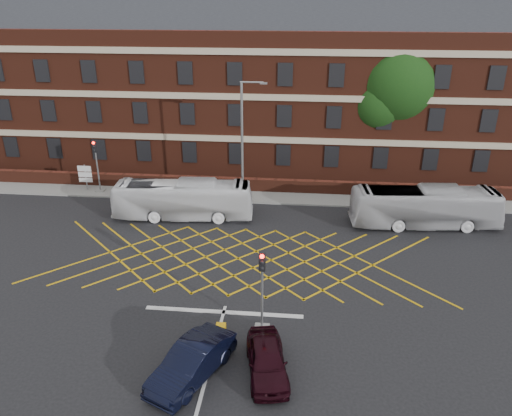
# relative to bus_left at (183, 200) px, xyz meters

# --- Properties ---
(ground) EXTENTS (120.00, 120.00, 0.00)m
(ground) POSITION_rel_bus_left_xyz_m (4.64, -7.58, -1.36)
(ground) COLOR black
(ground) RESTS_ON ground
(victorian_building) EXTENTS (51.00, 12.17, 20.40)m
(victorian_building) POSITION_rel_bus_left_xyz_m (4.88, 14.42, 6.47)
(victorian_building) COLOR #502114
(victorian_building) RESTS_ON ground
(boundary_wall) EXTENTS (56.00, 0.50, 1.10)m
(boundary_wall) POSITION_rel_bus_left_xyz_m (4.64, 5.42, -0.81)
(boundary_wall) COLOR #502115
(boundary_wall) RESTS_ON ground
(far_pavement) EXTENTS (60.00, 3.00, 0.12)m
(far_pavement) POSITION_rel_bus_left_xyz_m (4.64, 4.42, -1.30)
(far_pavement) COLOR slate
(far_pavement) RESTS_ON ground
(box_junction_hatching) EXTENTS (8.22, 8.22, 0.02)m
(box_junction_hatching) POSITION_rel_bus_left_xyz_m (4.64, -5.58, -1.35)
(box_junction_hatching) COLOR #CC990C
(box_junction_hatching) RESTS_ON ground
(stop_line) EXTENTS (8.00, 0.30, 0.02)m
(stop_line) POSITION_rel_bus_left_xyz_m (4.64, -11.08, -1.35)
(stop_line) COLOR silver
(stop_line) RESTS_ON ground
(centre_line) EXTENTS (0.15, 14.00, 0.02)m
(centre_line) POSITION_rel_bus_left_xyz_m (4.64, -17.58, -1.35)
(centre_line) COLOR silver
(centre_line) RESTS_ON ground
(bus_left) EXTENTS (9.91, 2.95, 2.72)m
(bus_left) POSITION_rel_bus_left_xyz_m (0.00, 0.00, 0.00)
(bus_left) COLOR white
(bus_left) RESTS_ON ground
(bus_right) EXTENTS (10.13, 3.13, 2.78)m
(bus_right) POSITION_rel_bus_left_xyz_m (16.66, 0.27, 0.03)
(bus_right) COLOR #BABABE
(bus_right) RESTS_ON ground
(car_navy) EXTENTS (3.33, 4.81, 1.50)m
(car_navy) POSITION_rel_bus_left_xyz_m (4.06, -15.70, -0.61)
(car_navy) COLOR black
(car_navy) RESTS_ON ground
(car_maroon) EXTENTS (2.30, 4.20, 1.35)m
(car_maroon) POSITION_rel_bus_left_xyz_m (7.14, -15.16, -0.68)
(car_maroon) COLOR black
(car_maroon) RESTS_ON ground
(deciduous_tree) EXTENTS (7.41, 7.05, 11.51)m
(deciduous_tree) POSITION_rel_bus_left_xyz_m (15.58, 10.74, 6.11)
(deciduous_tree) COLOR black
(deciduous_tree) RESTS_ON ground
(traffic_light_near) EXTENTS (0.70, 0.70, 4.27)m
(traffic_light_near) POSITION_rel_bus_left_xyz_m (6.68, -12.38, 0.40)
(traffic_light_near) COLOR slate
(traffic_light_near) RESTS_ON ground
(traffic_light_far) EXTENTS (0.70, 0.70, 4.27)m
(traffic_light_far) POSITION_rel_bus_left_xyz_m (-7.79, 4.08, 0.40)
(traffic_light_far) COLOR slate
(traffic_light_far) RESTS_ON ground
(street_lamp) EXTENTS (2.25, 1.00, 9.24)m
(street_lamp) POSITION_rel_bus_left_xyz_m (4.02, 2.25, 1.84)
(street_lamp) COLOR slate
(street_lamp) RESTS_ON ground
(direction_signs) EXTENTS (1.10, 0.16, 2.20)m
(direction_signs) POSITION_rel_bus_left_xyz_m (-8.95, 4.21, 0.02)
(direction_signs) COLOR gray
(direction_signs) RESTS_ON ground
(utility_cabinet) EXTENTS (0.44, 0.40, 0.92)m
(utility_cabinet) POSITION_rel_bus_left_xyz_m (4.88, -13.33, -0.90)
(utility_cabinet) COLOR #CC940C
(utility_cabinet) RESTS_ON ground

